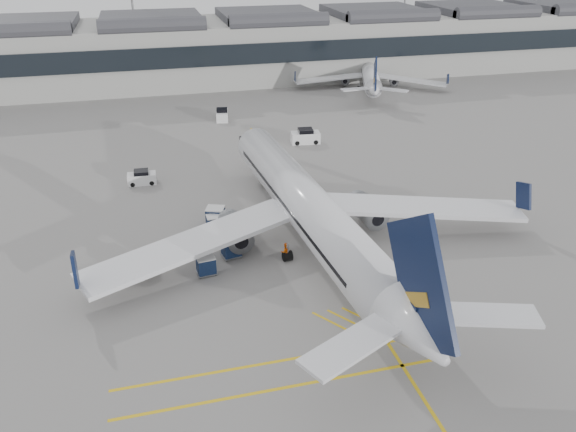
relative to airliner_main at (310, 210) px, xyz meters
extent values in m
plane|color=gray|center=(-8.60, -4.76, -3.53)|extent=(220.00, 220.00, 0.00)
cube|color=#9E9E99|center=(-8.60, 67.24, 1.97)|extent=(200.00, 20.00, 11.00)
cube|color=black|center=(-8.60, 57.04, 2.97)|extent=(200.00, 0.50, 3.60)
cube|color=#38383D|center=(-8.60, 67.24, 8.17)|extent=(200.00, 18.00, 1.40)
cylinder|color=slate|center=(-13.60, 81.24, 8.97)|extent=(0.44, 0.44, 25.00)
cube|color=gold|center=(1.40, 5.24, -3.52)|extent=(0.25, 60.00, 0.01)
cylinder|color=silver|center=(-0.06, 0.77, 0.06)|extent=(6.84, 34.42, 4.29)
cone|color=silver|center=(-1.51, 20.09, 0.06)|extent=(4.62, 4.87, 4.29)
cone|color=silver|center=(1.43, -19.00, 0.52)|extent=(4.68, 5.78, 4.29)
cube|color=silver|center=(-10.73, -1.75, -0.96)|extent=(19.48, 11.15, 0.40)
cube|color=silver|center=(10.87, -0.12, -0.96)|extent=(19.80, 8.57, 0.40)
cylinder|color=slate|center=(-6.69, 0.84, -1.76)|extent=(2.69, 4.27, 2.39)
cylinder|color=slate|center=(6.49, 1.84, -1.76)|extent=(2.69, 4.27, 2.39)
cube|color=black|center=(1.38, -18.32, 3.71)|extent=(0.99, 8.68, 9.54)
cylinder|color=black|center=(-1.04, 13.84, -3.16)|extent=(0.37, 0.75, 0.73)
cylinder|color=black|center=(-2.69, -2.28, -3.07)|extent=(0.86, 0.97, 0.91)
cylinder|color=black|center=(3.00, -1.85, -3.07)|extent=(0.86, 0.97, 0.91)
cylinder|color=silver|center=(27.55, 53.94, -1.09)|extent=(10.26, 22.96, 2.92)
cone|color=silver|center=(31.80, 66.42, -1.09)|extent=(3.76, 3.88, 2.92)
cone|color=silver|center=(23.20, 41.17, -0.78)|extent=(3.96, 4.46, 2.92)
cube|color=silver|center=(20.20, 55.21, -1.78)|extent=(13.22, 2.98, 0.27)
cube|color=silver|center=(34.15, 50.46, -1.78)|extent=(12.23, 10.13, 0.27)
cylinder|color=slate|center=(23.41, 55.76, -2.33)|extent=(2.44, 3.17, 1.63)
cylinder|color=slate|center=(31.93, 52.86, -2.33)|extent=(2.44, 3.17, 1.63)
cube|color=black|center=(23.35, 41.61, 1.39)|extent=(2.12, 5.66, 6.49)
cylinder|color=black|center=(30.42, 62.38, -3.28)|extent=(0.37, 0.54, 0.50)
cylinder|color=black|center=(25.09, 52.73, -3.22)|extent=(0.71, 0.76, 0.62)
cylinder|color=black|center=(28.76, 51.48, -3.22)|extent=(0.71, 0.76, 0.62)
cube|color=beige|center=(0.73, 7.09, -3.20)|extent=(3.57, 1.46, 0.65)
cube|color=black|center=(1.66, 7.08, -2.46)|extent=(3.18, 1.08, 1.38)
cube|color=beige|center=(-0.30, 7.11, -2.55)|extent=(0.86, 1.23, 0.84)
cylinder|color=black|center=(-0.59, 6.46, -3.32)|extent=(0.41, 0.17, 0.41)
cylinder|color=black|center=(-0.57, 7.77, -3.32)|extent=(0.41, 0.17, 0.41)
cylinder|color=black|center=(2.02, 6.42, -3.32)|extent=(0.41, 0.17, 0.41)
cylinder|color=black|center=(2.05, 7.73, -3.32)|extent=(0.41, 0.17, 0.41)
cube|color=gray|center=(-7.87, 5.91, -3.33)|extent=(2.25, 2.05, 0.13)
cube|color=#112245|center=(-7.87, 5.91, -2.47)|extent=(2.08, 1.95, 1.57)
cube|color=silver|center=(-7.87, 5.91, -1.65)|extent=(2.14, 2.02, 0.11)
cylinder|color=black|center=(-8.78, 5.61, -3.41)|extent=(0.26, 0.18, 0.24)
cylinder|color=black|center=(-8.37, 6.73, -3.41)|extent=(0.26, 0.18, 0.24)
cylinder|color=black|center=(-7.36, 5.09, -3.41)|extent=(0.26, 0.18, 0.24)
cylinder|color=black|center=(-6.95, 6.20, -3.41)|extent=(0.26, 0.18, 0.24)
cube|color=gray|center=(-8.13, 4.70, -3.36)|extent=(1.61, 1.34, 0.11)
cube|color=#112245|center=(-8.13, 4.70, -2.62)|extent=(1.47, 1.29, 1.35)
cube|color=silver|center=(-8.13, 4.70, -1.92)|extent=(1.52, 1.34, 0.09)
cylinder|color=black|center=(-8.77, 4.17, -3.43)|extent=(0.21, 0.10, 0.20)
cylinder|color=black|center=(-8.80, 5.19, -3.43)|extent=(0.21, 0.10, 0.20)
cylinder|color=black|center=(-7.47, 4.20, -3.43)|extent=(0.21, 0.10, 0.20)
cylinder|color=black|center=(-7.50, 5.22, -3.43)|extent=(0.21, 0.10, 0.20)
cube|color=gray|center=(-7.37, -0.42, -3.35)|extent=(1.89, 1.66, 0.12)
cube|color=#112245|center=(-7.37, -0.42, -2.57)|extent=(1.74, 1.59, 1.42)
cube|color=silver|center=(-7.37, -0.42, -1.83)|extent=(1.80, 1.64, 0.10)
cylinder|color=black|center=(-7.94, -1.08, -3.42)|extent=(0.23, 0.14, 0.21)
cylinder|color=black|center=(-8.15, -0.02, -3.42)|extent=(0.23, 0.14, 0.21)
cylinder|color=black|center=(-6.60, -0.81, -3.42)|extent=(0.23, 0.14, 0.21)
cylinder|color=black|center=(-6.80, 0.24, -3.42)|extent=(0.23, 0.14, 0.21)
cube|color=gray|center=(-9.88, -2.70, -3.36)|extent=(1.76, 1.51, 0.11)
cube|color=#112245|center=(-9.88, -2.70, -2.60)|extent=(1.61, 1.44, 1.37)
cube|color=silver|center=(-9.88, -2.70, -1.88)|extent=(1.66, 1.50, 0.09)
cylinder|color=black|center=(-10.47, -3.29, -3.43)|extent=(0.22, 0.12, 0.21)
cylinder|color=black|center=(-10.60, -2.26, -3.43)|extent=(0.22, 0.12, 0.21)
cylinder|color=black|center=(-9.16, -3.13, -3.43)|extent=(0.22, 0.12, 0.21)
cylinder|color=black|center=(-9.28, -2.10, -3.43)|extent=(0.22, 0.12, 0.21)
imported|color=#FF650D|center=(-5.64, 4.94, -2.75)|extent=(0.68, 0.61, 1.56)
imported|color=#ED5E0C|center=(-2.85, -2.19, -2.67)|extent=(0.84, 0.66, 1.72)
cube|color=#525246|center=(-15.38, -0.86, -2.98)|extent=(2.63, 1.72, 1.00)
cube|color=#525246|center=(-15.38, -0.86, -2.38)|extent=(1.30, 1.30, 0.50)
cylinder|color=black|center=(-16.22, -1.59, -3.25)|extent=(0.58, 0.30, 0.56)
cylinder|color=black|center=(-16.34, -0.29, -3.25)|extent=(0.58, 0.30, 0.56)
cylinder|color=black|center=(-14.43, -1.43, -3.25)|extent=(0.58, 0.30, 0.56)
cylinder|color=black|center=(-14.54, -0.13, -3.25)|extent=(0.58, 0.30, 0.56)
cone|color=#F24C0A|center=(-0.80, 15.39, -3.30)|extent=(0.33, 0.33, 0.46)
cone|color=#F24C0A|center=(4.84, 0.89, -3.26)|extent=(0.39, 0.39, 0.54)
cube|color=silver|center=(-14.66, 18.32, -2.91)|extent=(3.23, 1.69, 1.24)
cube|color=black|center=(-14.66, 18.32, -2.16)|extent=(1.64, 1.55, 0.53)
cylinder|color=black|center=(-15.74, 17.64, -3.26)|extent=(0.54, 0.21, 0.53)
cylinder|color=black|center=(-15.70, 19.06, -3.26)|extent=(0.54, 0.21, 0.53)
cylinder|color=black|center=(-13.62, 17.58, -3.26)|extent=(0.54, 0.21, 0.53)
cylinder|color=black|center=(-13.57, 18.99, -3.26)|extent=(0.54, 0.21, 0.53)
cube|color=silver|center=(-2.07, 40.36, -2.85)|extent=(2.26, 3.71, 1.35)
cube|color=black|center=(-2.07, 40.36, -2.03)|extent=(1.89, 1.97, 0.58)
cylinder|color=black|center=(-1.48, 39.09, -3.24)|extent=(0.30, 0.61, 0.58)
cylinder|color=black|center=(-3.01, 39.33, -3.24)|extent=(0.30, 0.61, 0.58)
cylinder|color=black|center=(-1.12, 41.39, -3.24)|extent=(0.30, 0.61, 0.58)
cylinder|color=black|center=(-2.65, 41.62, -3.24)|extent=(0.30, 0.61, 0.58)
cube|color=silver|center=(7.42, 27.07, -2.78)|extent=(4.05, 2.32, 1.51)
cube|color=black|center=(7.42, 27.07, -1.86)|extent=(2.11, 2.02, 0.65)
cylinder|color=black|center=(6.05, 26.35, -3.21)|extent=(0.67, 0.30, 0.65)
cylinder|color=black|center=(6.22, 28.06, -3.21)|extent=(0.67, 0.30, 0.65)
cylinder|color=black|center=(8.62, 26.08, -3.21)|extent=(0.67, 0.30, 0.65)
cylinder|color=black|center=(8.79, 27.79, -3.21)|extent=(0.67, 0.30, 0.65)
camera|label=1|loc=(-13.26, -43.35, 22.42)|focal=35.00mm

